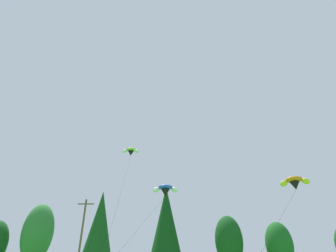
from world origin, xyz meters
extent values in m
ellipsoid|color=#2D7033|center=(-21.22, 52.90, 7.18)|extent=(4.99, 4.99, 9.27)
cone|color=#144719|center=(-10.98, 52.75, 8.82)|extent=(4.68, 4.68, 10.36)
cone|color=#0F3D14|center=(0.23, 51.87, 9.29)|extent=(4.84, 4.84, 10.91)
ellipsoid|color=#144719|center=(10.30, 51.42, 5.85)|extent=(4.40, 4.40, 7.55)
ellipsoid|color=#19561E|center=(17.72, 50.08, 5.15)|extent=(4.09, 4.09, 6.66)
cylinder|color=brown|center=(-10.76, 42.70, 5.19)|extent=(0.26, 0.26, 10.39)
cube|color=brown|center=(-10.76, 42.70, 9.79)|extent=(2.20, 0.14, 0.14)
ellipsoid|color=blue|center=(0.22, 39.80, 11.34)|extent=(1.90, 1.17, 0.79)
ellipsoid|color=white|center=(1.42, 39.79, 11.00)|extent=(1.11, 1.00, 0.99)
ellipsoid|color=white|center=(-0.97, 39.80, 11.00)|extent=(1.11, 1.00, 0.99)
cone|color=black|center=(0.22, 39.90, 10.61)|extent=(1.07, 1.07, 0.92)
cylinder|color=black|center=(-1.82, 32.26, 5.88)|extent=(4.10, 15.31, 8.54)
ellipsoid|color=orange|center=(16.35, 37.92, 11.82)|extent=(2.36, 2.04, 0.96)
ellipsoid|color=yellow|center=(17.49, 37.40, 11.47)|extent=(1.33, 1.40, 1.15)
ellipsoid|color=yellow|center=(15.22, 38.44, 11.47)|extent=(1.43, 1.44, 1.15)
cone|color=black|center=(16.40, 38.03, 11.05)|extent=(1.49, 1.49, 0.96)
cylinder|color=black|center=(10.40, 29.35, 6.10)|extent=(12.03, 17.37, 8.96)
ellipsoid|color=#93D633|center=(-4.94, 41.88, 17.51)|extent=(1.45, 0.88, 0.64)
ellipsoid|color=white|center=(-4.04, 41.87, 17.26)|extent=(0.85, 0.75, 0.78)
ellipsoid|color=white|center=(-5.85, 41.90, 17.26)|extent=(0.86, 0.75, 0.78)
cone|color=black|center=(-4.94, 41.96, 16.95)|extent=(0.83, 0.83, 0.70)
cylinder|color=black|center=(-4.40, 33.28, 9.11)|extent=(1.09, 17.36, 15.00)
camera|label=1|loc=(0.56, 5.44, 2.29)|focal=28.36mm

